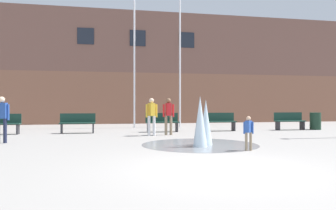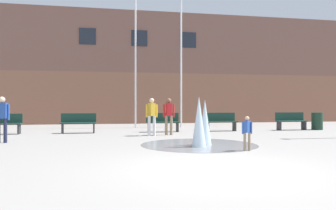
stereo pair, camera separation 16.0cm
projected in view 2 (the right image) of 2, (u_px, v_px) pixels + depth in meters
ground_plane at (215, 169)px, 6.70m from camera, size 100.00×100.00×0.00m
library_building at (136, 71)px, 25.62m from camera, size 36.00×6.05×7.87m
splash_fountain at (201, 126)px, 10.46m from camera, size 3.82×3.82×1.59m
park_bench_far_left at (3, 123)px, 14.53m from camera, size 1.60×0.44×0.91m
park_bench_left_of_flagpoles at (78, 123)px, 15.12m from camera, size 1.60×0.44×0.91m
park_bench_under_left_flagpole at (163, 122)px, 15.80m from camera, size 1.60×0.44×0.91m
park_bench_center at (221, 121)px, 16.32m from camera, size 1.60×0.44×0.91m
park_bench_near_trashcan at (291, 121)px, 16.95m from camera, size 1.60×0.44×0.91m
teen_by_trashcan at (169, 113)px, 14.14m from camera, size 0.50×0.35×1.59m
child_in_fountain at (247, 130)px, 9.31m from camera, size 0.31×0.23×0.99m
adult_watching at (2, 116)px, 11.23m from camera, size 0.50×0.25×1.59m
adult_in_red at (152, 114)px, 13.84m from camera, size 0.50×0.38×1.59m
flagpole_left at (136, 51)px, 18.61m from camera, size 0.80×0.10×8.30m
flagpole_right at (182, 50)px, 19.10m from camera, size 0.80×0.10×8.48m
trash_can at (317, 121)px, 17.14m from camera, size 0.56×0.56×0.90m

